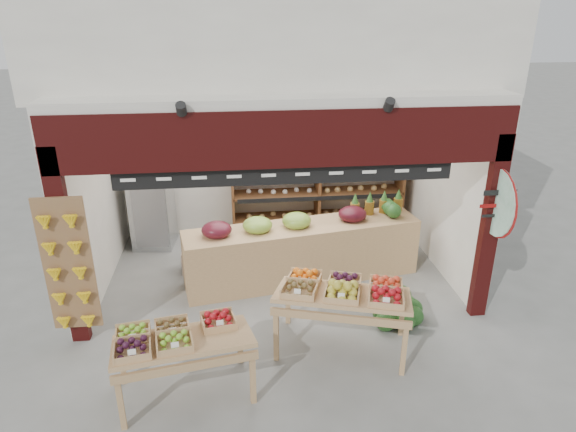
{
  "coord_description": "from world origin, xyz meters",
  "views": [
    {
      "loc": [
        -0.64,
        -7.02,
        4.16
      ],
      "look_at": [
        0.11,
        -0.2,
        1.29
      ],
      "focal_mm": 32.0,
      "sensor_mm": 36.0,
      "label": 1
    }
  ],
  "objects_px": {
    "back_shelving": "(318,172)",
    "watermelon_pile": "(397,309)",
    "refrigerator": "(151,199)",
    "mid_counter": "(302,250)",
    "display_table_left": "(173,338)",
    "display_table_right": "(343,291)",
    "cardboard_stack": "(211,255)"
  },
  "relations": [
    {
      "from": "refrigerator",
      "to": "mid_counter",
      "type": "xyz_separation_m",
      "value": [
        2.51,
        -1.55,
        -0.38
      ]
    },
    {
      "from": "mid_counter",
      "to": "cardboard_stack",
      "type": "bearing_deg",
      "value": 161.79
    },
    {
      "from": "cardboard_stack",
      "to": "display_table_left",
      "type": "bearing_deg",
      "value": -95.85
    },
    {
      "from": "watermelon_pile",
      "to": "display_table_left",
      "type": "bearing_deg",
      "value": -158.94
    },
    {
      "from": "refrigerator",
      "to": "display_table_left",
      "type": "xyz_separation_m",
      "value": [
        0.75,
        -4.02,
        -0.14
      ]
    },
    {
      "from": "back_shelving",
      "to": "display_table_left",
      "type": "xyz_separation_m",
      "value": [
        -2.29,
        -4.17,
        -0.49
      ]
    },
    {
      "from": "cardboard_stack",
      "to": "display_table_right",
      "type": "relative_size",
      "value": 0.53
    },
    {
      "from": "refrigerator",
      "to": "display_table_left",
      "type": "relative_size",
      "value": 1.09
    },
    {
      "from": "mid_counter",
      "to": "display_table_right",
      "type": "height_order",
      "value": "mid_counter"
    },
    {
      "from": "back_shelving",
      "to": "display_table_right",
      "type": "xyz_separation_m",
      "value": [
        -0.26,
        -3.54,
        -0.41
      ]
    },
    {
      "from": "refrigerator",
      "to": "mid_counter",
      "type": "distance_m",
      "value": 2.98
    },
    {
      "from": "refrigerator",
      "to": "mid_counter",
      "type": "height_order",
      "value": "refrigerator"
    },
    {
      "from": "back_shelving",
      "to": "refrigerator",
      "type": "distance_m",
      "value": 3.06
    },
    {
      "from": "watermelon_pile",
      "to": "refrigerator",
      "type": "bearing_deg",
      "value": 141.92
    },
    {
      "from": "display_table_left",
      "to": "watermelon_pile",
      "type": "relative_size",
      "value": 2.17
    },
    {
      "from": "back_shelving",
      "to": "refrigerator",
      "type": "xyz_separation_m",
      "value": [
        -3.04,
        -0.16,
        -0.35
      ]
    },
    {
      "from": "cardboard_stack",
      "to": "watermelon_pile",
      "type": "height_order",
      "value": "cardboard_stack"
    },
    {
      "from": "back_shelving",
      "to": "display_table_right",
      "type": "height_order",
      "value": "back_shelving"
    },
    {
      "from": "mid_counter",
      "to": "display_table_left",
      "type": "bearing_deg",
      "value": -125.57
    },
    {
      "from": "back_shelving",
      "to": "cardboard_stack",
      "type": "height_order",
      "value": "back_shelving"
    },
    {
      "from": "refrigerator",
      "to": "display_table_right",
      "type": "relative_size",
      "value": 0.96
    },
    {
      "from": "back_shelving",
      "to": "display_table_left",
      "type": "bearing_deg",
      "value": -118.75
    },
    {
      "from": "refrigerator",
      "to": "display_table_left",
      "type": "distance_m",
      "value": 4.09
    },
    {
      "from": "mid_counter",
      "to": "display_table_left",
      "type": "xyz_separation_m",
      "value": [
        -1.76,
        -2.47,
        0.24
      ]
    },
    {
      "from": "cardboard_stack",
      "to": "watermelon_pile",
      "type": "distance_m",
      "value": 3.2
    },
    {
      "from": "refrigerator",
      "to": "display_table_right",
      "type": "distance_m",
      "value": 4.38
    },
    {
      "from": "back_shelving",
      "to": "cardboard_stack",
      "type": "xyz_separation_m",
      "value": [
        -1.99,
        -1.23,
        -0.99
      ]
    },
    {
      "from": "cardboard_stack",
      "to": "mid_counter",
      "type": "bearing_deg",
      "value": -18.21
    },
    {
      "from": "back_shelving",
      "to": "refrigerator",
      "type": "relative_size",
      "value": 1.81
    },
    {
      "from": "cardboard_stack",
      "to": "display_table_right",
      "type": "xyz_separation_m",
      "value": [
        1.73,
        -2.31,
        0.58
      ]
    },
    {
      "from": "back_shelving",
      "to": "watermelon_pile",
      "type": "relative_size",
      "value": 4.27
    },
    {
      "from": "refrigerator",
      "to": "back_shelving",
      "type": "bearing_deg",
      "value": 8.61
    }
  ]
}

